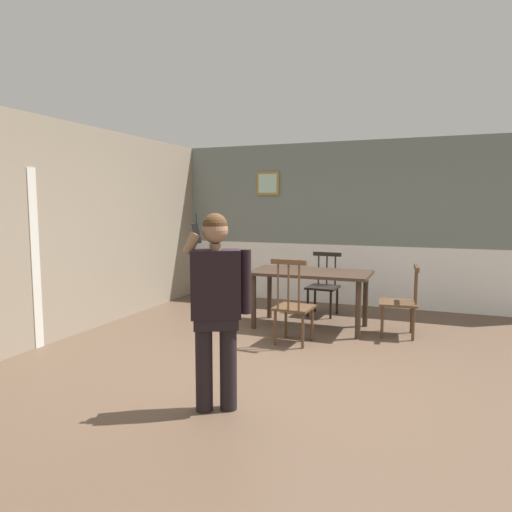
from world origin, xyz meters
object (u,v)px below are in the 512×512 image
dining_table (310,279)px  chair_by_doorway (324,285)px  chair_near_window (293,305)px  person_figure (216,300)px  chair_at_table_head (401,301)px

dining_table → chair_by_doorway: size_ratio=1.70×
chair_near_window → person_figure: bearing=-87.5°
chair_near_window → dining_table: bearing=93.9°
person_figure → dining_table: bearing=-118.7°
chair_at_table_head → person_figure: bearing=150.4°
chair_at_table_head → person_figure: (-1.21, -2.84, 0.47)m
dining_table → chair_at_table_head: 1.21m
person_figure → chair_at_table_head: bearing=-141.3°
dining_table → chair_near_window: (0.01, -0.82, -0.20)m
chair_by_doorway → chair_at_table_head: size_ratio=1.03×
dining_table → chair_at_table_head: (1.19, 0.02, -0.23)m
chair_at_table_head → person_figure: person_figure is taller
dining_table → chair_by_doorway: (-0.01, 0.81, -0.22)m
chair_by_doorway → person_figure: size_ratio=0.59×
chair_near_window → chair_by_doorway: 1.63m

